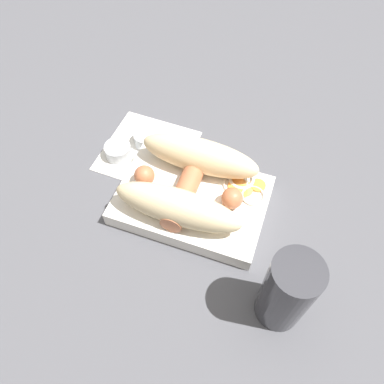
{
  "coord_description": "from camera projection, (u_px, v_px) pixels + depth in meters",
  "views": [
    {
      "loc": [
        -0.11,
        0.31,
        0.53
      ],
      "look_at": [
        0.0,
        0.0,
        0.04
      ],
      "focal_mm": 35.0,
      "sensor_mm": 36.0,
      "label": 1
    }
  ],
  "objects": [
    {
      "name": "pickled_veggies",
      "position": [
        243.0,
        186.0,
        0.61
      ],
      "size": [
        0.07,
        0.07,
        0.01
      ],
      "color": "orange",
      "rests_on": "food_tray"
    },
    {
      "name": "ground_plane",
      "position": [
        192.0,
        205.0,
        0.62
      ],
      "size": [
        3.0,
        3.0,
        0.0
      ],
      "primitive_type": "plane",
      "color": "#4C4C51"
    },
    {
      "name": "bread_roll",
      "position": [
        189.0,
        180.0,
        0.58
      ],
      "size": [
        0.2,
        0.16,
        0.06
      ],
      "color": "beige",
      "rests_on": "food_tray"
    },
    {
      "name": "drink_glass",
      "position": [
        287.0,
        292.0,
        0.47
      ],
      "size": [
        0.06,
        0.06,
        0.14
      ],
      "color": "#333338",
      "rests_on": "ground_plane"
    },
    {
      "name": "sausage",
      "position": [
        188.0,
        186.0,
        0.59
      ],
      "size": [
        0.18,
        0.15,
        0.03
      ],
      "color": "#B26642",
      "rests_on": "food_tray"
    },
    {
      "name": "napkin",
      "position": [
        148.0,
        150.0,
        0.69
      ],
      "size": [
        0.16,
        0.16,
        0.0
      ],
      "color": "white",
      "rests_on": "ground_plane"
    },
    {
      "name": "food_tray",
      "position": [
        192.0,
        200.0,
        0.61
      ],
      "size": [
        0.24,
        0.16,
        0.03
      ],
      "color": "silver",
      "rests_on": "ground_plane"
    },
    {
      "name": "condiment_cup_far",
      "position": [
        118.0,
        152.0,
        0.67
      ],
      "size": [
        0.05,
        0.05,
        0.03
      ],
      "color": "silver",
      "rests_on": "ground_plane"
    },
    {
      "name": "condiment_cup_near",
      "position": [
        147.0,
        139.0,
        0.69
      ],
      "size": [
        0.05,
        0.05,
        0.03
      ],
      "color": "silver",
      "rests_on": "ground_plane"
    }
  ]
}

